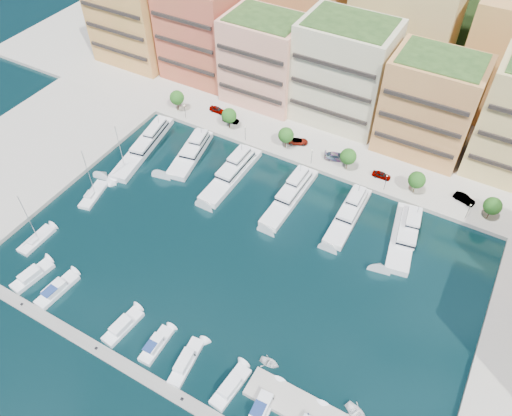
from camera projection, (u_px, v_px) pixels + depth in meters
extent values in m
plane|color=black|center=(244.00, 257.00, 99.90)|extent=(400.00, 400.00, 0.00)
cube|color=#9E998E|center=(358.00, 102.00, 137.19)|extent=(220.00, 64.00, 2.00)
cube|color=#1E3716|center=(411.00, 30.00, 166.07)|extent=(240.00, 40.00, 58.00)
cube|color=gray|center=(138.00, 374.00, 82.87)|extent=(72.00, 2.20, 0.35)
cube|color=#E39253|center=(133.00, 19.00, 142.98)|extent=(22.00, 16.00, 24.00)
cube|color=black|center=(114.00, 31.00, 138.01)|extent=(20.24, 0.50, 0.90)
cube|color=#AF5E3A|center=(201.00, 31.00, 135.99)|extent=(20.00, 16.00, 26.00)
cube|color=black|center=(183.00, 44.00, 131.03)|extent=(18.40, 0.50, 0.90)
cube|color=#F29C87|center=(265.00, 61.00, 129.10)|extent=(20.00, 15.00, 22.00)
cube|color=black|center=(250.00, 75.00, 124.44)|extent=(18.40, 0.50, 0.90)
cube|color=#25431B|center=(265.00, 18.00, 120.86)|extent=(17.60, 13.20, 0.80)
cube|color=beige|center=(344.00, 73.00, 122.10)|extent=(22.00, 16.00, 25.00)
cube|color=black|center=(330.00, 90.00, 117.13)|extent=(20.24, 0.50, 0.90)
cube|color=#25431B|center=(351.00, 23.00, 112.77)|extent=(19.36, 14.08, 0.80)
cube|color=#DE9953|center=(429.00, 107.00, 114.15)|extent=(20.00, 15.00, 23.00)
cube|color=black|center=(419.00, 124.00, 109.49)|extent=(18.40, 0.50, 0.90)
cube|color=#25431B|center=(443.00, 59.00, 105.54)|extent=(17.60, 13.20, 0.80)
cube|color=#DE9953|center=(299.00, 8.00, 141.33)|extent=(26.00, 18.00, 30.00)
cube|color=#E2CA77|center=(402.00, 33.00, 131.14)|extent=(26.00, 18.00, 30.00)
cylinder|color=#473323|center=(178.00, 105.00, 131.82)|extent=(0.24, 0.24, 3.00)
sphere|color=#204614|center=(177.00, 98.00, 130.19)|extent=(3.80, 3.80, 3.80)
cylinder|color=#473323|center=(229.00, 123.00, 126.39)|extent=(0.24, 0.24, 3.00)
sphere|color=#204614|center=(229.00, 116.00, 124.76)|extent=(3.80, 3.80, 3.80)
cylinder|color=#473323|center=(286.00, 142.00, 120.96)|extent=(0.24, 0.24, 3.00)
sphere|color=#204614|center=(286.00, 135.00, 119.33)|extent=(3.80, 3.80, 3.80)
cylinder|color=#473323|center=(347.00, 164.00, 115.53)|extent=(0.24, 0.24, 3.00)
sphere|color=#204614|center=(348.00, 156.00, 113.90)|extent=(3.80, 3.80, 3.80)
cylinder|color=#473323|center=(414.00, 187.00, 110.10)|extent=(0.24, 0.24, 3.00)
sphere|color=#204614|center=(417.00, 180.00, 108.47)|extent=(3.80, 3.80, 3.80)
cylinder|color=#473323|center=(489.00, 213.00, 104.67)|extent=(0.24, 0.24, 3.00)
sphere|color=#204614|center=(493.00, 206.00, 103.04)|extent=(3.80, 3.80, 3.80)
cylinder|color=black|center=(185.00, 112.00, 128.72)|extent=(0.10, 0.10, 4.00)
sphere|color=#FFF2CC|center=(184.00, 106.00, 127.23)|extent=(0.30, 0.30, 0.30)
cylinder|color=black|center=(245.00, 133.00, 122.61)|extent=(0.10, 0.10, 4.00)
sphere|color=#FFF2CC|center=(245.00, 127.00, 121.13)|extent=(0.30, 0.30, 0.30)
cylinder|color=black|center=(312.00, 157.00, 116.50)|extent=(0.10, 0.10, 4.00)
sphere|color=#FFF2CC|center=(312.00, 150.00, 115.02)|extent=(0.30, 0.30, 0.30)
cylinder|color=black|center=(385.00, 183.00, 110.39)|extent=(0.10, 0.10, 4.00)
sphere|color=#FFF2CC|center=(387.00, 176.00, 108.91)|extent=(0.30, 0.30, 0.30)
cylinder|color=black|center=(468.00, 212.00, 104.28)|extent=(0.10, 0.10, 4.00)
sphere|color=#FFF2CC|center=(471.00, 205.00, 102.80)|extent=(0.30, 0.30, 0.30)
cube|color=white|center=(144.00, 149.00, 122.70)|extent=(8.40, 25.18, 2.30)
cube|color=white|center=(149.00, 137.00, 122.71)|extent=(5.76, 14.04, 1.80)
cube|color=black|center=(149.00, 137.00, 122.71)|extent=(5.83, 14.11, 0.55)
cube|color=white|center=(153.00, 127.00, 122.75)|extent=(3.79, 7.77, 1.40)
cylinder|color=#B2B2B7|center=(155.00, 119.00, 122.49)|extent=(0.14, 0.14, 1.80)
cube|color=white|center=(190.00, 156.00, 120.89)|extent=(8.15, 18.40, 2.30)
cube|color=white|center=(194.00, 145.00, 120.48)|extent=(5.76, 10.37, 1.80)
cube|color=black|center=(194.00, 145.00, 120.48)|extent=(5.83, 10.44, 0.55)
cube|color=white|center=(197.00, 136.00, 120.18)|extent=(3.86, 5.80, 1.40)
cylinder|color=#B2B2B7|center=(199.00, 129.00, 119.66)|extent=(0.14, 0.14, 1.80)
cube|color=black|center=(191.00, 157.00, 121.21)|extent=(8.21, 18.46, 0.35)
cube|color=white|center=(231.00, 177.00, 115.69)|extent=(4.76, 20.97, 2.30)
cube|color=white|center=(236.00, 165.00, 115.47)|extent=(3.87, 11.54, 1.80)
cube|color=black|center=(236.00, 165.00, 115.47)|extent=(3.93, 11.60, 0.55)
cube|color=white|center=(239.00, 155.00, 115.32)|extent=(2.82, 6.30, 1.40)
cylinder|color=#B2B2B7|center=(242.00, 147.00, 114.92)|extent=(0.14, 0.14, 1.80)
cube|color=white|center=(290.00, 199.00, 110.69)|extent=(4.54, 20.60, 2.30)
cube|color=white|center=(294.00, 186.00, 110.45)|extent=(3.64, 11.35, 1.80)
cube|color=black|center=(294.00, 186.00, 110.45)|extent=(3.70, 11.41, 0.55)
cube|color=white|center=(298.00, 177.00, 110.28)|extent=(2.63, 6.20, 1.40)
cylinder|color=#B2B2B7|center=(301.00, 168.00, 109.86)|extent=(0.14, 0.14, 1.80)
cube|color=white|center=(347.00, 218.00, 106.75)|extent=(4.59, 18.61, 2.30)
cube|color=white|center=(352.00, 206.00, 106.38)|extent=(3.67, 10.26, 1.80)
cube|color=black|center=(352.00, 206.00, 106.38)|extent=(3.73, 10.32, 0.55)
cube|color=white|center=(356.00, 196.00, 106.12)|extent=(2.65, 5.61, 1.40)
cylinder|color=#B2B2B7|center=(359.00, 187.00, 105.63)|extent=(0.14, 0.14, 1.80)
cube|color=black|center=(347.00, 219.00, 107.08)|extent=(4.64, 18.66, 0.35)
cube|color=white|center=(402.00, 239.00, 102.60)|extent=(7.76, 19.17, 2.30)
cube|color=white|center=(407.00, 227.00, 102.24)|extent=(5.49, 10.76, 1.80)
cube|color=black|center=(407.00, 227.00, 102.24)|extent=(5.56, 10.83, 0.55)
cube|color=white|center=(411.00, 217.00, 101.99)|extent=(3.68, 5.99, 1.40)
cylinder|color=#B2B2B7|center=(415.00, 208.00, 101.50)|extent=(0.14, 0.14, 1.80)
cube|color=white|center=(33.00, 277.00, 96.18)|extent=(3.84, 8.66, 1.40)
cube|color=white|center=(29.00, 274.00, 94.99)|extent=(2.66, 4.27, 1.10)
cube|color=black|center=(36.00, 269.00, 96.18)|extent=(1.98, 0.36, 0.55)
cube|color=white|center=(58.00, 291.00, 93.98)|extent=(3.35, 8.98, 1.40)
cube|color=white|center=(54.00, 288.00, 92.77)|extent=(2.43, 4.37, 1.10)
cube|color=black|center=(61.00, 282.00, 94.01)|extent=(1.97, 0.24, 0.55)
cube|color=navy|center=(48.00, 291.00, 91.65)|extent=(2.10, 2.77, 0.12)
cube|color=white|center=(123.00, 327.00, 88.59)|extent=(3.43, 8.31, 1.40)
cube|color=white|center=(120.00, 325.00, 87.40)|extent=(2.43, 4.07, 1.10)
cube|color=black|center=(127.00, 319.00, 88.56)|extent=(1.91, 0.29, 0.55)
cube|color=white|center=(156.00, 346.00, 86.10)|extent=(2.68, 7.47, 1.40)
cube|color=white|center=(154.00, 344.00, 84.94)|extent=(2.01, 3.61, 1.10)
cube|color=black|center=(160.00, 338.00, 86.01)|extent=(1.75, 0.16, 0.55)
cube|color=navy|center=(150.00, 347.00, 83.93)|extent=(1.77, 2.28, 0.12)
cube|color=white|center=(186.00, 363.00, 83.96)|extent=(3.38, 9.20, 1.40)
cube|color=white|center=(184.00, 361.00, 82.75)|extent=(2.33, 4.50, 1.10)
cube|color=black|center=(190.00, 353.00, 84.01)|extent=(1.71, 0.29, 0.55)
cube|color=white|center=(231.00, 387.00, 80.99)|extent=(3.43, 8.41, 1.40)
cube|color=white|center=(229.00, 386.00, 79.80)|extent=(2.44, 4.11, 1.10)
cube|color=black|center=(234.00, 378.00, 80.97)|extent=(1.91, 0.29, 0.55)
cube|color=white|center=(264.00, 406.00, 78.92)|extent=(3.37, 8.82, 1.40)
cube|color=white|center=(262.00, 405.00, 77.72)|extent=(2.44, 4.29, 1.10)
cube|color=black|center=(268.00, 396.00, 78.94)|extent=(1.98, 0.24, 0.55)
cube|color=navy|center=(259.00, 409.00, 76.61)|extent=(2.11, 2.73, 0.12)
cube|color=white|center=(37.00, 240.00, 102.53)|extent=(2.82, 8.11, 1.20)
cube|color=white|center=(33.00, 240.00, 101.40)|extent=(1.69, 2.03, 0.60)
cylinder|color=#B2B2B7|center=(28.00, 218.00, 98.01)|extent=(0.14, 0.14, 12.00)
cylinder|color=#B2B2B7|center=(30.00, 239.00, 100.65)|extent=(0.11, 3.65, 0.10)
cube|color=white|center=(94.00, 195.00, 111.64)|extent=(4.72, 9.23, 1.20)
cube|color=white|center=(90.00, 195.00, 110.45)|extent=(2.13, 2.53, 0.60)
cylinder|color=#B2B2B7|center=(88.00, 172.00, 107.13)|extent=(0.14, 0.14, 12.00)
cylinder|color=#B2B2B7|center=(88.00, 194.00, 109.68)|extent=(0.99, 3.89, 0.10)
cube|color=white|center=(124.00, 170.00, 117.37)|extent=(3.03, 9.48, 1.20)
cube|color=white|center=(121.00, 170.00, 116.16)|extent=(1.70, 2.40, 0.60)
cylinder|color=#B2B2B7|center=(120.00, 148.00, 112.88)|extent=(0.14, 0.14, 12.00)
cylinder|color=#B2B2B7|center=(119.00, 169.00, 115.37)|extent=(0.25, 4.23, 0.10)
imported|color=white|center=(270.00, 363.00, 83.78)|extent=(3.58, 2.62, 0.72)
imported|color=white|center=(357.00, 414.00, 77.81)|extent=(5.24, 4.57, 0.90)
imported|color=gray|center=(217.00, 110.00, 131.61)|extent=(4.48, 1.91, 1.51)
imported|color=gray|center=(231.00, 120.00, 128.61)|extent=(4.41, 2.04, 1.40)
imported|color=gray|center=(298.00, 141.00, 122.60)|extent=(5.32, 3.99, 1.34)
imported|color=gray|center=(337.00, 156.00, 118.34)|extent=(6.31, 4.25, 1.70)
imported|color=gray|center=(381.00, 175.00, 114.05)|extent=(4.31, 1.86, 1.45)
imported|color=gray|center=(464.00, 199.00, 108.71)|extent=(4.93, 2.77, 1.54)
imported|color=#252C4B|center=(308.00, 415.00, 76.40)|extent=(0.56, 0.66, 1.53)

